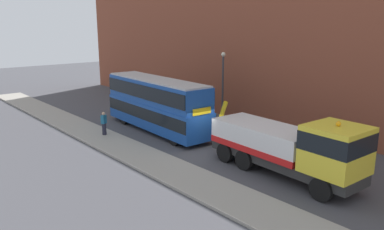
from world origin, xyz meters
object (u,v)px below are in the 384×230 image
(recovery_tow_truck, at_px, (289,146))
(street_lamp, at_px, (223,81))
(double_decker_bus, at_px, (156,102))
(pedestrian_onlooker, at_px, (104,124))

(recovery_tow_truck, bearing_deg, street_lamp, 154.31)
(recovery_tow_truck, height_order, street_lamp, street_lamp)
(street_lamp, bearing_deg, double_decker_bus, -101.68)
(recovery_tow_truck, bearing_deg, pedestrian_onlooker, -160.87)
(double_decker_bus, height_order, street_lamp, street_lamp)
(double_decker_bus, relative_size, pedestrian_onlooker, 6.51)
(recovery_tow_truck, height_order, double_decker_bus, double_decker_bus)
(street_lamp, bearing_deg, pedestrian_onlooker, -103.86)
(double_decker_bus, distance_m, street_lamp, 6.20)
(double_decker_bus, bearing_deg, recovery_tow_truck, 2.88)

